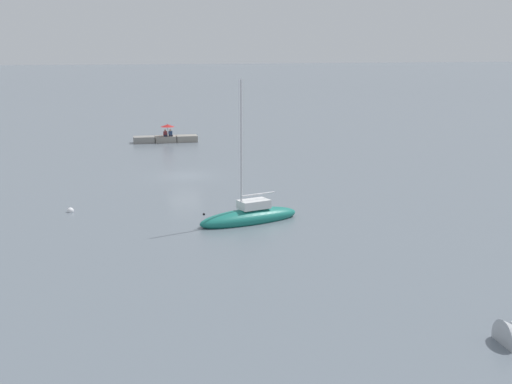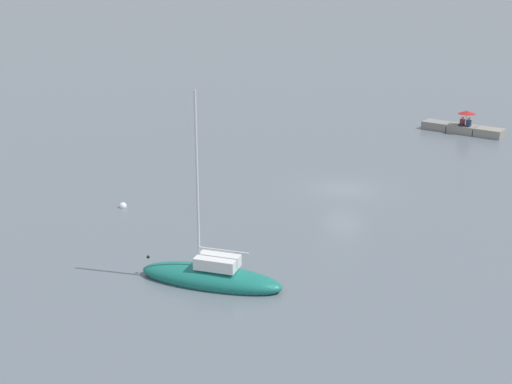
{
  "view_description": "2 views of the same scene",
  "coord_description": "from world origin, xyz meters",
  "views": [
    {
      "loc": [
        5.86,
        57.97,
        11.16
      ],
      "look_at": [
        -1.85,
        20.23,
        2.84
      ],
      "focal_mm": 50.53,
      "sensor_mm": 36.0,
      "label": 1
    },
    {
      "loc": [
        -21.47,
        37.68,
        13.71
      ],
      "look_at": [
        -0.96,
        10.6,
        2.72
      ],
      "focal_mm": 49.7,
      "sensor_mm": 36.0,
      "label": 2
    }
  ],
  "objects": [
    {
      "name": "ground_plane",
      "position": [
        0.0,
        0.0,
        0.0
      ],
      "size": [
        500.0,
        500.0,
        0.0
      ],
      "primitive_type": "plane",
      "color": "slate"
    },
    {
      "name": "seawall_pier",
      "position": [
        0.0,
        -19.7,
        0.34
      ],
      "size": [
        6.86,
        1.59,
        0.68
      ],
      "color": "gray",
      "rests_on": "ground_plane"
    },
    {
      "name": "person_seated_blue_left",
      "position": [
        -0.54,
        -19.48,
        0.94
      ],
      "size": [
        0.41,
        0.62,
        0.73
      ],
      "rotation": [
        0.0,
        0.0,
        0.06
      ],
      "color": "#1E2333",
      "rests_on": "seawall_pier"
    },
    {
      "name": "person_seated_maroon_right",
      "position": [
        0.02,
        -19.47,
        0.94
      ],
      "size": [
        0.41,
        0.62,
        0.73
      ],
      "rotation": [
        0.0,
        0.0,
        0.06
      ],
      "color": "#1E2333",
      "rests_on": "seawall_pier"
    },
    {
      "name": "umbrella_open_red",
      "position": [
        -0.26,
        -19.62,
        1.81
      ],
      "size": [
        1.48,
        1.48,
        1.31
      ],
      "color": "black",
      "rests_on": "seawall_pier"
    },
    {
      "name": "sailboat_teal_near",
      "position": [
        -2.34,
        15.76,
        0.33
      ],
      "size": [
        6.96,
        3.97,
        9.05
      ],
      "rotation": [
        0.0,
        0.0,
        5.04
      ],
      "color": "#197266",
      "rests_on": "ground_plane"
    },
    {
      "name": "mooring_buoy_mid",
      "position": [
        8.6,
        10.98,
        0.08
      ],
      "size": [
        0.45,
        0.45,
        0.45
      ],
      "color": "white",
      "rests_on": "ground_plane"
    }
  ]
}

